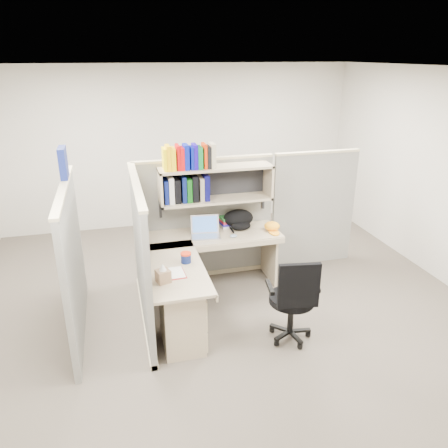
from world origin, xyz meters
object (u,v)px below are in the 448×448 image
object	(u,v)px
snack_canister	(186,257)
backpack	(239,220)
desk	(192,293)
task_chair	(292,312)
laptop	(206,227)

from	to	relation	value
snack_canister	backpack	bearing A→B (deg)	43.88
desk	backpack	size ratio (longest dim) A/B	4.43
desk	snack_canister	xyz separation A→B (m)	(-0.03, 0.16, 0.35)
snack_canister	task_chair	xyz separation A→B (m)	(0.98, -0.66, -0.44)
laptop	backpack	world-z (taller)	laptop
backpack	laptop	bearing A→B (deg)	-142.43
snack_canister	laptop	bearing A→B (deg)	60.54
desk	backpack	bearing A→B (deg)	50.00
backpack	snack_canister	distance (m)	1.17
laptop	task_chair	xyz separation A→B (m)	(0.62, -1.29, -0.51)
snack_canister	task_chair	bearing A→B (deg)	-33.78
laptop	task_chair	bearing A→B (deg)	-56.48
backpack	task_chair	size ratio (longest dim) A/B	0.40
laptop	task_chair	world-z (taller)	task_chair
laptop	task_chair	size ratio (longest dim) A/B	0.35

